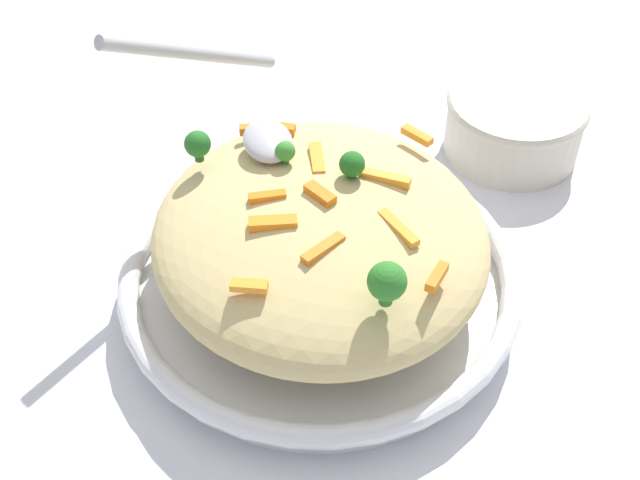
# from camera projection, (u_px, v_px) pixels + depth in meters

# --- Properties ---
(ground_plane) EXTENTS (2.40, 2.40, 0.00)m
(ground_plane) POSITION_uv_depth(u_px,v_px,m) (320.00, 298.00, 0.71)
(ground_plane) COLOR silver
(serving_bowl) EXTENTS (0.33, 0.33, 0.04)m
(serving_bowl) POSITION_uv_depth(u_px,v_px,m) (320.00, 280.00, 0.69)
(serving_bowl) COLOR silver
(serving_bowl) RESTS_ON ground_plane
(pasta_mound) EXTENTS (0.28, 0.27, 0.08)m
(pasta_mound) POSITION_uv_depth(u_px,v_px,m) (320.00, 235.00, 0.66)
(pasta_mound) COLOR #D1BA7A
(pasta_mound) RESTS_ON serving_bowl
(carrot_piece_0) EXTENTS (0.02, 0.04, 0.01)m
(carrot_piece_0) POSITION_uv_depth(u_px,v_px,m) (273.00, 223.00, 0.61)
(carrot_piece_0) COLOR orange
(carrot_piece_0) RESTS_ON pasta_mound
(carrot_piece_1) EXTENTS (0.02, 0.02, 0.01)m
(carrot_piece_1) POSITION_uv_depth(u_px,v_px,m) (437.00, 277.00, 0.57)
(carrot_piece_1) COLOR orange
(carrot_piece_1) RESTS_ON pasta_mound
(carrot_piece_2) EXTENTS (0.02, 0.03, 0.01)m
(carrot_piece_2) POSITION_uv_depth(u_px,v_px,m) (280.00, 128.00, 0.70)
(carrot_piece_2) COLOR orange
(carrot_piece_2) RESTS_ON pasta_mound
(carrot_piece_3) EXTENTS (0.03, 0.04, 0.01)m
(carrot_piece_3) POSITION_uv_depth(u_px,v_px,m) (323.00, 248.00, 0.59)
(carrot_piece_3) COLOR orange
(carrot_piece_3) RESTS_ON pasta_mound
(carrot_piece_4) EXTENTS (0.03, 0.04, 0.01)m
(carrot_piece_4) POSITION_uv_depth(u_px,v_px,m) (385.00, 178.00, 0.65)
(carrot_piece_4) COLOR orange
(carrot_piece_4) RESTS_ON pasta_mound
(carrot_piece_5) EXTENTS (0.03, 0.02, 0.01)m
(carrot_piece_5) POSITION_uv_depth(u_px,v_px,m) (321.00, 196.00, 0.62)
(carrot_piece_5) COLOR orange
(carrot_piece_5) RESTS_ON pasta_mound
(carrot_piece_6) EXTENTS (0.04, 0.02, 0.01)m
(carrot_piece_6) POSITION_uv_depth(u_px,v_px,m) (317.00, 159.00, 0.66)
(carrot_piece_6) COLOR orange
(carrot_piece_6) RESTS_ON pasta_mound
(carrot_piece_7) EXTENTS (0.01, 0.03, 0.01)m
(carrot_piece_7) POSITION_uv_depth(u_px,v_px,m) (267.00, 197.00, 0.63)
(carrot_piece_7) COLOR orange
(carrot_piece_7) RESTS_ON pasta_mound
(carrot_piece_8) EXTENTS (0.02, 0.03, 0.01)m
(carrot_piece_8) POSITION_uv_depth(u_px,v_px,m) (249.00, 286.00, 0.57)
(carrot_piece_8) COLOR orange
(carrot_piece_8) RESTS_ON pasta_mound
(carrot_piece_9) EXTENTS (0.04, 0.02, 0.01)m
(carrot_piece_9) POSITION_uv_depth(u_px,v_px,m) (398.00, 228.00, 0.61)
(carrot_piece_9) COLOR orange
(carrot_piece_9) RESTS_ON pasta_mound
(carrot_piece_10) EXTENTS (0.01, 0.03, 0.01)m
(carrot_piece_10) POSITION_uv_depth(u_px,v_px,m) (255.00, 129.00, 0.70)
(carrot_piece_10) COLOR orange
(carrot_piece_10) RESTS_ON pasta_mound
(carrot_piece_11) EXTENTS (0.03, 0.02, 0.01)m
(carrot_piece_11) POSITION_uv_depth(u_px,v_px,m) (417.00, 135.00, 0.69)
(carrot_piece_11) COLOR orange
(carrot_piece_11) RESTS_ON pasta_mound
(broccoli_floret_0) EXTENTS (0.03, 0.03, 0.03)m
(broccoli_floret_0) POSITION_uv_depth(u_px,v_px,m) (387.00, 282.00, 0.55)
(broccoli_floret_0) COLOR #296820
(broccoli_floret_0) RESTS_ON pasta_mound
(broccoli_floret_1) EXTENTS (0.02, 0.02, 0.02)m
(broccoli_floret_1) POSITION_uv_depth(u_px,v_px,m) (285.00, 151.00, 0.65)
(broccoli_floret_1) COLOR #377928
(broccoli_floret_1) RESTS_ON pasta_mound
(broccoli_floret_2) EXTENTS (0.02, 0.02, 0.03)m
(broccoli_floret_2) POSITION_uv_depth(u_px,v_px,m) (198.00, 144.00, 0.66)
(broccoli_floret_2) COLOR #205B1C
(broccoli_floret_2) RESTS_ON pasta_mound
(broccoli_floret_3) EXTENTS (0.02, 0.02, 0.02)m
(broccoli_floret_3) POSITION_uv_depth(u_px,v_px,m) (352.00, 164.00, 0.64)
(broccoli_floret_3) COLOR #205B1C
(broccoli_floret_3) RESTS_ON pasta_mound
(serving_spoon) EXTENTS (0.15, 0.15, 0.11)m
(serving_spoon) POSITION_uv_depth(u_px,v_px,m) (237.00, 105.00, 0.67)
(serving_spoon) COLOR #B7B7BC
(serving_spoon) RESTS_ON pasta_mound
(companion_bowl) EXTENTS (0.14, 0.14, 0.06)m
(companion_bowl) POSITION_uv_depth(u_px,v_px,m) (514.00, 122.00, 0.83)
(companion_bowl) COLOR beige
(companion_bowl) RESTS_ON ground_plane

